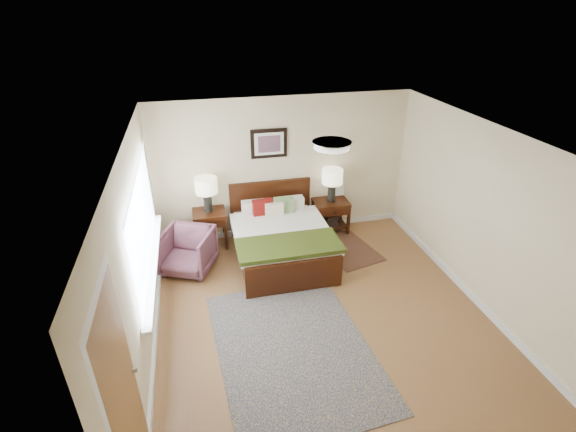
{
  "coord_description": "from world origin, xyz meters",
  "views": [
    {
      "loc": [
        -1.48,
        -4.22,
        3.91
      ],
      "look_at": [
        -0.25,
        1.08,
        1.05
      ],
      "focal_mm": 26.0,
      "sensor_mm": 36.0,
      "label": 1
    }
  ],
  "objects_px": {
    "nightstand_left": "(209,219)",
    "lamp_left": "(206,188)",
    "nightstand_right": "(331,213)",
    "rug_persian": "(293,348)",
    "lamp_right": "(332,179)",
    "armchair": "(188,251)",
    "bed": "(281,234)"
  },
  "relations": [
    {
      "from": "bed",
      "to": "armchair",
      "type": "relative_size",
      "value": 2.47
    },
    {
      "from": "armchair",
      "to": "rug_persian",
      "type": "relative_size",
      "value": 0.3
    },
    {
      "from": "nightstand_right",
      "to": "lamp_left",
      "type": "relative_size",
      "value": 1.02
    },
    {
      "from": "bed",
      "to": "lamp_right",
      "type": "distance_m",
      "value": 1.42
    },
    {
      "from": "nightstand_right",
      "to": "rug_persian",
      "type": "height_order",
      "value": "nightstand_right"
    },
    {
      "from": "lamp_left",
      "to": "rug_persian",
      "type": "height_order",
      "value": "lamp_left"
    },
    {
      "from": "nightstand_right",
      "to": "armchair",
      "type": "xyz_separation_m",
      "value": [
        -2.6,
        -0.68,
        -0.03
      ]
    },
    {
      "from": "bed",
      "to": "armchair",
      "type": "bearing_deg",
      "value": 179.82
    },
    {
      "from": "nightstand_right",
      "to": "lamp_left",
      "type": "xyz_separation_m",
      "value": [
        -2.2,
        0.01,
        0.72
      ]
    },
    {
      "from": "nightstand_left",
      "to": "rug_persian",
      "type": "xyz_separation_m",
      "value": [
        0.82,
        -2.72,
        -0.53
      ]
    },
    {
      "from": "nightstand_right",
      "to": "nightstand_left",
      "type": "bearing_deg",
      "value": -179.75
    },
    {
      "from": "nightstand_right",
      "to": "rug_persian",
      "type": "relative_size",
      "value": 0.24
    },
    {
      "from": "lamp_right",
      "to": "rug_persian",
      "type": "bearing_deg",
      "value": -116.72
    },
    {
      "from": "lamp_right",
      "to": "rug_persian",
      "type": "distance_m",
      "value": 3.24
    },
    {
      "from": "lamp_left",
      "to": "rug_persian",
      "type": "bearing_deg",
      "value": -73.33
    },
    {
      "from": "armchair",
      "to": "bed",
      "type": "bearing_deg",
      "value": 23.65
    },
    {
      "from": "rug_persian",
      "to": "lamp_right",
      "type": "bearing_deg",
      "value": 59.16
    },
    {
      "from": "nightstand_left",
      "to": "armchair",
      "type": "xyz_separation_m",
      "value": [
        -0.4,
        -0.67,
        -0.19
      ]
    },
    {
      "from": "armchair",
      "to": "rug_persian",
      "type": "xyz_separation_m",
      "value": [
        1.22,
        -2.05,
        -0.34
      ]
    },
    {
      "from": "bed",
      "to": "nightstand_left",
      "type": "bearing_deg",
      "value": 148.53
    },
    {
      "from": "bed",
      "to": "nightstand_left",
      "type": "xyz_separation_m",
      "value": [
        -1.11,
        0.68,
        0.06
      ]
    },
    {
      "from": "lamp_right",
      "to": "bed",
      "type": "bearing_deg",
      "value": -147.27
    },
    {
      "from": "nightstand_left",
      "to": "lamp_left",
      "type": "distance_m",
      "value": 0.56
    },
    {
      "from": "rug_persian",
      "to": "lamp_left",
      "type": "bearing_deg",
      "value": 102.55
    },
    {
      "from": "rug_persian",
      "to": "nightstand_left",
      "type": "bearing_deg",
      "value": 102.68
    },
    {
      "from": "nightstand_left",
      "to": "lamp_left",
      "type": "xyz_separation_m",
      "value": [
        0.0,
        0.02,
        0.56
      ]
    },
    {
      "from": "bed",
      "to": "armchair",
      "type": "xyz_separation_m",
      "value": [
        -1.51,
        0.0,
        -0.12
      ]
    },
    {
      "from": "lamp_left",
      "to": "bed",
      "type": "bearing_deg",
      "value": -32.29
    },
    {
      "from": "bed",
      "to": "lamp_right",
      "type": "bearing_deg",
      "value": 32.73
    },
    {
      "from": "nightstand_left",
      "to": "lamp_right",
      "type": "height_order",
      "value": "lamp_right"
    },
    {
      "from": "nightstand_left",
      "to": "nightstand_right",
      "type": "distance_m",
      "value": 2.21
    },
    {
      "from": "nightstand_right",
      "to": "lamp_right",
      "type": "bearing_deg",
      "value": 90.0
    }
  ]
}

